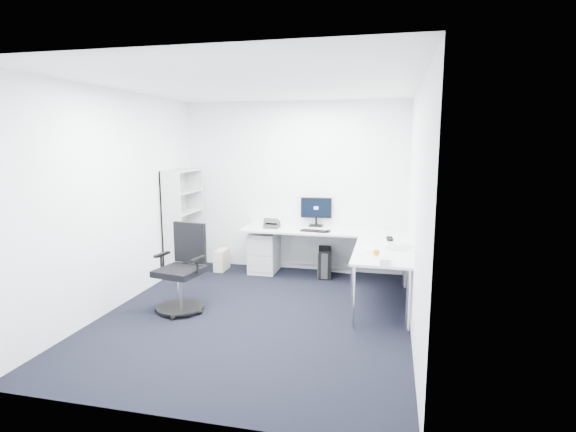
% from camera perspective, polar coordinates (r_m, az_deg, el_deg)
% --- Properties ---
extents(ground, '(4.20, 4.20, 0.00)m').
position_cam_1_polar(ground, '(5.57, -4.04, -12.44)').
color(ground, black).
extents(ceiling, '(4.20, 4.20, 0.00)m').
position_cam_1_polar(ceiling, '(5.20, -4.40, 16.35)').
color(ceiling, white).
extents(wall_back, '(3.60, 0.02, 2.70)m').
position_cam_1_polar(wall_back, '(7.23, 0.72, 3.73)').
color(wall_back, white).
rests_on(wall_back, ground).
extents(wall_front, '(3.60, 0.02, 2.70)m').
position_cam_1_polar(wall_front, '(3.30, -15.06, -3.59)').
color(wall_front, white).
rests_on(wall_front, ground).
extents(wall_left, '(0.02, 4.20, 2.70)m').
position_cam_1_polar(wall_left, '(6.00, -20.89, 1.90)').
color(wall_left, white).
rests_on(wall_left, ground).
extents(wall_right, '(0.02, 4.20, 2.70)m').
position_cam_1_polar(wall_right, '(4.99, 15.94, 0.75)').
color(wall_right, white).
rests_on(wall_right, ground).
extents(l_desk, '(2.53, 1.41, 0.74)m').
position_cam_1_polar(l_desk, '(6.63, 4.07, -5.46)').
color(l_desk, silver).
rests_on(l_desk, ground).
extents(drawer_pedestal, '(0.42, 0.52, 0.64)m').
position_cam_1_polar(drawer_pedestal, '(7.22, -3.05, -4.60)').
color(drawer_pedestal, silver).
rests_on(drawer_pedestal, ground).
extents(bookshelf, '(0.32, 0.82, 1.64)m').
position_cam_1_polar(bookshelf, '(7.23, -13.11, -0.75)').
color(bookshelf, '#B7BABA').
rests_on(bookshelf, ground).
extents(task_chair, '(0.70, 0.70, 1.07)m').
position_cam_1_polar(task_chair, '(5.66, -13.66, -6.56)').
color(task_chair, black).
rests_on(task_chair, ground).
extents(black_pc_tower, '(0.26, 0.47, 0.43)m').
position_cam_1_polar(black_pc_tower, '(7.02, 4.70, -5.89)').
color(black_pc_tower, black).
rests_on(black_pc_tower, ground).
extents(beige_pc_tower, '(0.16, 0.36, 0.34)m').
position_cam_1_polar(beige_pc_tower, '(7.42, -8.40, -5.51)').
color(beige_pc_tower, beige).
rests_on(beige_pc_tower, ground).
extents(power_strip, '(0.34, 0.09, 0.04)m').
position_cam_1_polar(power_strip, '(7.29, 6.81, -6.97)').
color(power_strip, white).
rests_on(power_strip, ground).
extents(monitor, '(0.50, 0.18, 0.47)m').
position_cam_1_polar(monitor, '(7.12, 3.59, 0.57)').
color(monitor, black).
rests_on(monitor, l_desk).
extents(black_keyboard, '(0.42, 0.20, 0.02)m').
position_cam_1_polar(black_keyboard, '(6.73, 3.32, -1.91)').
color(black_keyboard, black).
rests_on(black_keyboard, l_desk).
extents(mouse, '(0.07, 0.10, 0.03)m').
position_cam_1_polar(mouse, '(6.69, 5.10, -1.96)').
color(mouse, black).
rests_on(mouse, l_desk).
extents(desk_phone, '(0.23, 0.23, 0.15)m').
position_cam_1_polar(desk_phone, '(7.01, -2.05, -0.89)').
color(desk_phone, '#2C2C2E').
rests_on(desk_phone, l_desk).
extents(laptop, '(0.42, 0.41, 0.25)m').
position_cam_1_polar(laptop, '(5.84, 13.75, -2.77)').
color(laptop, silver).
rests_on(laptop, l_desk).
extents(white_keyboard, '(0.15, 0.39, 0.01)m').
position_cam_1_polar(white_keyboard, '(5.78, 10.20, -4.00)').
color(white_keyboard, white).
rests_on(white_keyboard, l_desk).
extents(headphones, '(0.14, 0.21, 0.05)m').
position_cam_1_polar(headphones, '(6.33, 12.80, -2.71)').
color(headphones, black).
rests_on(headphones, l_desk).
extents(orange_fruit, '(0.08, 0.08, 0.08)m').
position_cam_1_polar(orange_fruit, '(5.44, 11.17, -4.54)').
color(orange_fruit, orange).
rests_on(orange_fruit, l_desk).
extents(tissue_box, '(0.13, 0.22, 0.07)m').
position_cam_1_polar(tissue_box, '(5.10, 12.15, -5.53)').
color(tissue_box, white).
rests_on(tissue_box, l_desk).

